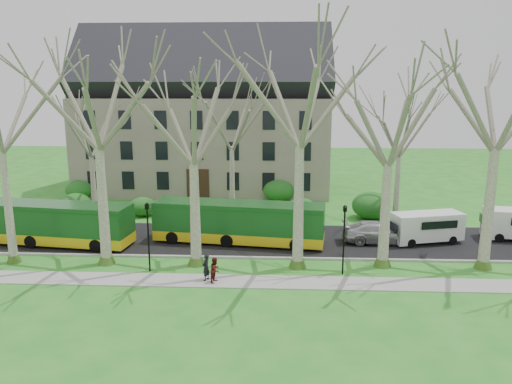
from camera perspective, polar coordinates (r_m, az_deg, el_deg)
ground at (r=32.32m, az=-1.10°, el=-8.54°), size 120.00×120.00×0.00m
sidewalk at (r=29.99m, az=-1.42°, el=-10.19°), size 70.00×2.00×0.06m
road at (r=37.48m, az=-0.55°, el=-5.49°), size 80.00×8.00×0.06m
curb at (r=33.69m, az=-0.93°, el=-7.51°), size 80.00×0.25×0.14m
building at (r=54.81m, az=-5.80°, el=8.72°), size 26.50×12.20×16.00m
tree_row_verge at (r=30.82m, az=-1.12°, el=3.91°), size 49.00×7.00×14.00m
tree_row_far at (r=41.62m, az=-1.98°, el=4.75°), size 33.00×7.00×12.00m
lamp_row at (r=30.53m, az=-1.25°, el=-4.70°), size 36.22×0.22×4.30m
hedges at (r=45.85m, az=-5.78°, el=-0.95°), size 30.60×8.60×2.00m
bus_lead at (r=39.20m, az=-22.74°, el=-3.26°), size 12.66×4.23×3.11m
bus_follow at (r=36.39m, az=-1.98°, el=-3.45°), size 12.59×4.19×3.09m
sedan at (r=37.64m, az=13.87°, el=-4.51°), size 5.31×2.16×1.54m
van_a at (r=38.56m, az=18.92°, el=-3.89°), size 5.40×3.08×2.22m
pedestrian_a at (r=29.96m, az=-5.74°, el=-8.54°), size 0.58×0.69×1.62m
pedestrian_b at (r=29.69m, az=-4.69°, el=-8.85°), size 0.78×0.88×1.50m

